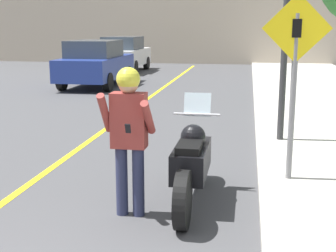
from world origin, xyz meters
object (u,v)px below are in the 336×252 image
person_biker (129,126)px  crossing_sign (294,70)px  parked_car_white (124,54)px  motorcycle (192,163)px  parked_car_blue (96,63)px

person_biker → crossing_sign: 2.44m
person_biker → crossing_sign: crossing_sign is taller
crossing_sign → parked_car_white: (-6.59, 15.73, -0.76)m
person_biker → motorcycle: bearing=38.0°
parked_car_blue → parked_car_white: 5.68m
motorcycle → parked_car_white: bearing=107.8°
crossing_sign → person_biker: bearing=-144.3°
motorcycle → person_biker: (-0.66, -0.52, 0.56)m
person_biker → parked_car_blue: size_ratio=0.42×
parked_car_blue → parked_car_white: (-0.46, 5.66, 0.00)m
crossing_sign → parked_car_white: bearing=112.7°
person_biker → parked_car_blue: (-4.20, 11.46, -0.22)m
crossing_sign → parked_car_blue: crossing_sign is taller
person_biker → crossing_sign: bearing=35.7°
parked_car_white → motorcycle: bearing=-72.2°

